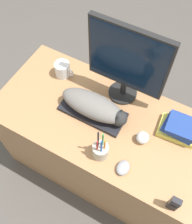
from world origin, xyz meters
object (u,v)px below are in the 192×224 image
monitor (127,62)px  pen_cup (101,150)px  computer_mouse (123,168)px  baseball (143,138)px  cat (96,107)px  book_stack (180,128)px  coffee_mug (63,69)px  phone (174,204)px  keyboard (93,112)px

monitor → pen_cup: bearing=-80.4°
computer_mouse → baseball: (0.02, 0.20, 0.02)m
cat → book_stack: bearing=14.7°
coffee_mug → baseball: bearing=-16.4°
computer_mouse → cat: bearing=142.0°
book_stack → phone: bearing=-74.8°
phone → book_stack: 0.42m
baseball → book_stack: 0.22m
coffee_mug → keyboard: bearing=-27.6°
computer_mouse → pen_cup: 0.15m
computer_mouse → coffee_mug: bearing=147.8°
keyboard → phone: (0.59, -0.28, 0.05)m
pen_cup → phone: bearing=-9.8°
pen_cup → baseball: 0.25m
baseball → phone: bearing=-44.0°
cat → coffee_mug: size_ratio=3.16×
keyboard → baseball: 0.33m
phone → book_stack: (-0.11, 0.41, -0.02)m
book_stack → baseball: bearing=-136.8°
keyboard → pen_cup: bearing=-51.8°
book_stack → monitor: bearing=167.5°
pen_cup → book_stack: 0.46m
coffee_mug → book_stack: size_ratio=0.59×
cat → computer_mouse: 0.37m
pen_cup → book_stack: size_ratio=1.04×
monitor → computer_mouse: bearing=-63.9°
pen_cup → coffee_mug: bearing=141.9°
computer_mouse → baseball: baseball is taller
monitor → coffee_mug: size_ratio=3.97×
computer_mouse → book_stack: (0.18, 0.35, 0.03)m
computer_mouse → coffee_mug: coffee_mug is taller
book_stack → cat: bearing=-165.3°
keyboard → book_stack: 0.50m
coffee_mug → phone: size_ratio=1.03×
baseball → phone: 0.37m
computer_mouse → pen_cup: size_ratio=0.38×
book_stack → pen_cup: bearing=-134.0°
cat → book_stack: size_ratio=1.85×
pen_cup → cat: bearing=124.9°
keyboard → baseball: baseball is taller
cat → baseball: (0.31, -0.03, -0.05)m
pen_cup → phone: size_ratio=1.82×
baseball → phone: size_ratio=0.55×
keyboard → coffee_mug: 0.35m
phone → keyboard: bearing=154.5°
keyboard → coffee_mug: size_ratio=3.00×
pen_cup → book_stack: (0.32, 0.33, -0.01)m
keyboard → monitor: (0.09, 0.21, 0.28)m
keyboard → cat: (0.02, 0.00, 0.07)m
cat → baseball: cat is taller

